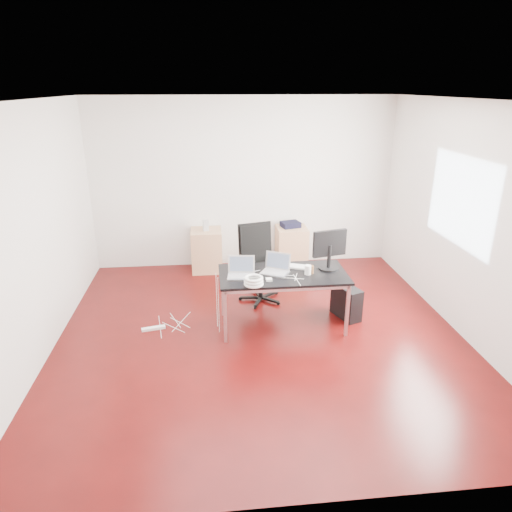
{
  "coord_description": "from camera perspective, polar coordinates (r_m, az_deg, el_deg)",
  "views": [
    {
      "loc": [
        -0.58,
        -4.99,
        2.95
      ],
      "look_at": [
        0.0,
        0.55,
        0.85
      ],
      "focal_mm": 32.0,
      "sensor_mm": 36.0,
      "label": 1
    }
  ],
  "objects": [
    {
      "name": "desk",
      "position": [
        5.75,
        3.4,
        -2.67
      ],
      "size": [
        1.6,
        0.8,
        0.73
      ],
      "color": "black",
      "rests_on": "ground"
    },
    {
      "name": "cup_brown",
      "position": [
        5.74,
        6.86,
        -1.68
      ],
      "size": [
        0.09,
        0.09,
        0.1
      ],
      "primitive_type": "cylinder",
      "rotation": [
        0.0,
        0.0,
        -0.22
      ],
      "color": "#56361D",
      "rests_on": "desk"
    },
    {
      "name": "keyboard",
      "position": [
        5.92,
        4.87,
        -1.3
      ],
      "size": [
        0.46,
        0.3,
        0.02
      ],
      "primitive_type": "cube",
      "rotation": [
        0.0,
        0.0,
        -0.39
      ],
      "color": "white",
      "rests_on": "desk"
    },
    {
      "name": "speaker",
      "position": [
        7.51,
        -6.3,
        3.83
      ],
      "size": [
        0.1,
        0.1,
        0.18
      ],
      "primitive_type": "cube",
      "rotation": [
        0.0,
        0.0,
        0.18
      ],
      "color": "#9E9E9E",
      "rests_on": "filing_cabinet_left"
    },
    {
      "name": "navy_garment",
      "position": [
        7.7,
        4.33,
        3.96
      ],
      "size": [
        0.35,
        0.31,
        0.09
      ],
      "primitive_type": "cube",
      "rotation": [
        0.0,
        0.0,
        0.25
      ],
      "color": "black",
      "rests_on": "filing_cabinet_right"
    },
    {
      "name": "office_chair",
      "position": [
        6.52,
        0.35,
        -0.4
      ],
      "size": [
        0.58,
        0.6,
        1.08
      ],
      "rotation": [
        0.0,
        0.0,
        0.25
      ],
      "color": "black",
      "rests_on": "ground"
    },
    {
      "name": "wastebasket",
      "position": [
        7.55,
        0.17,
        -1.18
      ],
      "size": [
        0.3,
        0.3,
        0.28
      ],
      "primitive_type": "cylinder",
      "rotation": [
        0.0,
        0.0,
        0.3
      ],
      "color": "black",
      "rests_on": "ground"
    },
    {
      "name": "pc_tower",
      "position": [
        6.25,
        11.24,
        -5.65
      ],
      "size": [
        0.35,
        0.49,
        0.44
      ],
      "primitive_type": "cube",
      "rotation": [
        0.0,
        0.0,
        0.36
      ],
      "color": "black",
      "rests_on": "ground"
    },
    {
      "name": "monitor",
      "position": [
        5.85,
        9.16,
        1.06
      ],
      "size": [
        0.45,
        0.26,
        0.51
      ],
      "rotation": [
        0.0,
        0.0,
        0.23
      ],
      "color": "black",
      "rests_on": "desk"
    },
    {
      "name": "filing_cabinet_right",
      "position": [
        7.79,
        4.44,
        1.1
      ],
      "size": [
        0.5,
        0.5,
        0.7
      ],
      "primitive_type": "cube",
      "color": "tan",
      "rests_on": "ground"
    },
    {
      "name": "laptop_left",
      "position": [
        5.63,
        -1.85,
        -1.95
      ],
      "size": [
        0.36,
        0.29,
        0.23
      ],
      "rotation": [
        0.0,
        0.0,
        -0.13
      ],
      "color": "silver",
      "rests_on": "desk"
    },
    {
      "name": "filing_cabinet_left",
      "position": [
        7.67,
        -6.18,
        0.73
      ],
      "size": [
        0.5,
        0.5,
        0.7
      ],
      "primitive_type": "cube",
      "color": "tan",
      "rests_on": "ground"
    },
    {
      "name": "cup_white",
      "position": [
        5.7,
        6.5,
        -1.73
      ],
      "size": [
        0.09,
        0.09,
        0.12
      ],
      "primitive_type": "cylinder",
      "rotation": [
        0.0,
        0.0,
        0.12
      ],
      "color": "white",
      "rests_on": "desk"
    },
    {
      "name": "power_adapter",
      "position": [
        5.51,
        1.63,
        -2.96
      ],
      "size": [
        0.07,
        0.07,
        0.03
      ],
      "primitive_type": "cube",
      "rotation": [
        0.0,
        0.0,
        0.02
      ],
      "color": "white",
      "rests_on": "desk"
    },
    {
      "name": "cable_coil",
      "position": [
        5.37,
        -0.29,
        -3.15
      ],
      "size": [
        0.24,
        0.24,
        0.11
      ],
      "rotation": [
        0.0,
        0.0,
        -0.05
      ],
      "color": "white",
      "rests_on": "desk"
    },
    {
      "name": "power_strip",
      "position": [
        6.06,
        -12.69,
        -8.81
      ],
      "size": [
        0.31,
        0.12,
        0.04
      ],
      "primitive_type": "cube",
      "rotation": [
        0.0,
        0.0,
        0.22
      ],
      "color": "white",
      "rests_on": "ground"
    },
    {
      "name": "room_shell",
      "position": [
        5.26,
        1.02,
        3.56
      ],
      "size": [
        5.0,
        5.0,
        5.0
      ],
      "color": "#3B0606",
      "rests_on": "ground"
    },
    {
      "name": "laptop_right",
      "position": [
        5.74,
        2.54,
        -1.5
      ],
      "size": [
        0.41,
        0.38,
        0.23
      ],
      "rotation": [
        0.0,
        0.0,
        -0.51
      ],
      "color": "silver",
      "rests_on": "desk"
    }
  ]
}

